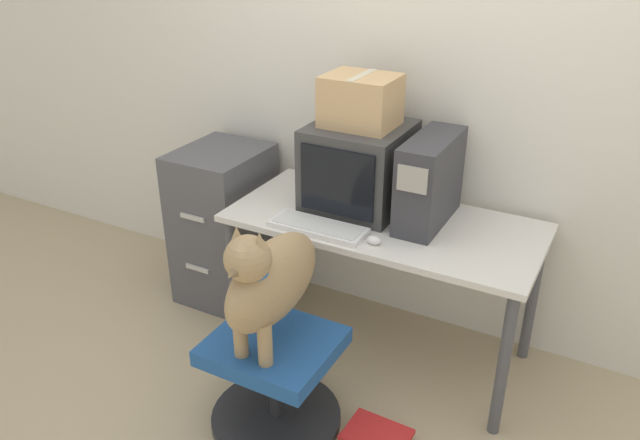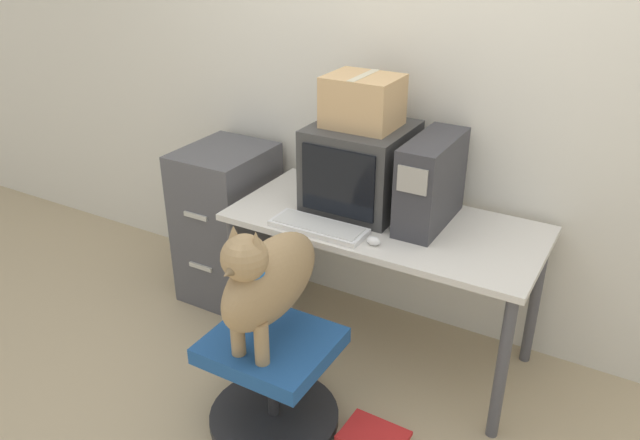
# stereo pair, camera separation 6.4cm
# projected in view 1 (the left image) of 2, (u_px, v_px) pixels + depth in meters

# --- Properties ---
(ground_plane) EXTENTS (12.00, 12.00, 0.00)m
(ground_plane) POSITION_uv_depth(u_px,v_px,m) (349.00, 387.00, 2.90)
(ground_plane) COLOR tan
(wall_back) EXTENTS (8.00, 0.05, 2.60)m
(wall_back) POSITION_uv_depth(u_px,v_px,m) (424.00, 76.00, 2.90)
(wall_back) COLOR silver
(wall_back) RESTS_ON ground_plane
(desk) EXTENTS (1.42, 0.67, 0.72)m
(desk) POSITION_uv_depth(u_px,v_px,m) (383.00, 236.00, 2.88)
(desk) COLOR silver
(desk) RESTS_ON ground_plane
(crt_monitor) EXTENTS (0.43, 0.45, 0.39)m
(crt_monitor) POSITION_uv_depth(u_px,v_px,m) (358.00, 166.00, 2.90)
(crt_monitor) COLOR #383838
(crt_monitor) RESTS_ON desk
(pc_tower) EXTENTS (0.17, 0.46, 0.40)m
(pc_tower) POSITION_uv_depth(u_px,v_px,m) (430.00, 180.00, 2.74)
(pc_tower) COLOR #333338
(pc_tower) RESTS_ON desk
(keyboard) EXTENTS (0.44, 0.16, 0.03)m
(keyboard) POSITION_uv_depth(u_px,v_px,m) (318.00, 227.00, 2.75)
(keyboard) COLOR silver
(keyboard) RESTS_ON desk
(computer_mouse) EXTENTS (0.06, 0.04, 0.04)m
(computer_mouse) POSITION_uv_depth(u_px,v_px,m) (374.00, 240.00, 2.62)
(computer_mouse) COLOR silver
(computer_mouse) RESTS_ON desk
(office_chair) EXTENTS (0.56, 0.56, 0.44)m
(office_chair) POSITION_uv_depth(u_px,v_px,m) (275.00, 379.00, 2.61)
(office_chair) COLOR #262628
(office_chair) RESTS_ON ground_plane
(dog) EXTENTS (0.20, 0.57, 0.56)m
(dog) POSITION_uv_depth(u_px,v_px,m) (269.00, 279.00, 2.38)
(dog) COLOR #9E7F56
(dog) RESTS_ON office_chair
(filing_cabinet) EXTENTS (0.42, 0.51, 0.86)m
(filing_cabinet) POSITION_uv_depth(u_px,v_px,m) (224.00, 224.00, 3.45)
(filing_cabinet) COLOR #4C4C51
(filing_cabinet) RESTS_ON ground_plane
(cardboard_box) EXTENTS (0.32, 0.26, 0.23)m
(cardboard_box) POSITION_uv_depth(u_px,v_px,m) (361.00, 101.00, 2.77)
(cardboard_box) COLOR tan
(cardboard_box) RESTS_ON crt_monitor
(book_stack_floor) EXTENTS (0.28, 0.21, 0.06)m
(book_stack_floor) POSITION_uv_depth(u_px,v_px,m) (376.00, 439.00, 2.57)
(book_stack_floor) COLOR #1E4C9E
(book_stack_floor) RESTS_ON ground_plane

